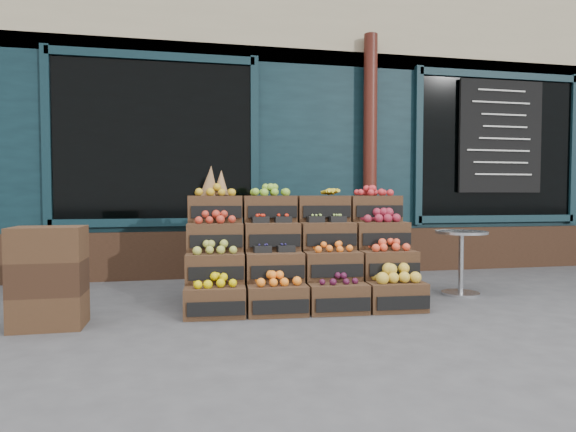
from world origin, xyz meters
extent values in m
plane|color=#434346|center=(0.00, 0.00, 0.00)|extent=(60.00, 60.00, 0.00)
cube|color=black|center=(0.00, 5.20, 2.40)|extent=(12.00, 6.00, 4.80)
cube|color=black|center=(0.00, 2.25, 1.50)|extent=(12.00, 0.12, 3.00)
cube|color=black|center=(0.00, 2.18, 0.30)|extent=(12.00, 0.18, 0.60)
cube|color=black|center=(-1.60, 2.18, 1.75)|extent=(2.40, 0.06, 2.00)
cube|color=black|center=(3.20, 2.18, 1.75)|extent=(2.40, 0.06, 2.00)
cylinder|color=#481810|center=(1.20, 2.05, 1.60)|extent=(0.18, 0.18, 3.20)
cube|color=black|center=(3.20, 2.10, 1.90)|extent=(1.30, 0.04, 1.60)
cube|color=#402919|center=(-0.97, 0.15, 0.13)|extent=(0.55, 0.40, 0.26)
cube|color=black|center=(-0.98, -0.04, 0.11)|extent=(0.49, 0.05, 0.12)
cube|color=#DBBF05|center=(-0.97, 0.15, 0.31)|extent=(0.44, 0.30, 0.08)
cube|color=#402919|center=(-0.42, 0.12, 0.13)|extent=(0.55, 0.40, 0.26)
cube|color=black|center=(-0.43, -0.08, 0.11)|extent=(0.49, 0.05, 0.12)
cube|color=orange|center=(-0.42, 0.12, 0.31)|extent=(0.44, 0.30, 0.09)
cube|color=#402919|center=(0.13, 0.08, 0.13)|extent=(0.55, 0.40, 0.26)
cube|color=black|center=(0.12, -0.11, 0.11)|extent=(0.49, 0.05, 0.12)
cube|color=#421029|center=(0.13, 0.08, 0.30)|extent=(0.44, 0.30, 0.07)
cube|color=#402919|center=(0.68, 0.05, 0.13)|extent=(0.55, 0.40, 0.26)
cube|color=black|center=(0.66, -0.15, 0.11)|extent=(0.49, 0.05, 0.12)
cube|color=gold|center=(0.68, 0.05, 0.33)|extent=(0.44, 0.30, 0.12)
cube|color=#402919|center=(-0.95, 0.38, 0.40)|extent=(0.55, 0.40, 0.26)
cube|color=black|center=(-0.97, 0.18, 0.37)|extent=(0.49, 0.05, 0.12)
cube|color=#A0A63F|center=(-0.95, 0.38, 0.57)|extent=(0.44, 0.30, 0.09)
cube|color=#402919|center=(-0.41, 0.34, 0.40)|extent=(0.55, 0.40, 0.26)
cube|color=black|center=(-0.42, 0.15, 0.37)|extent=(0.49, 0.05, 0.12)
cube|color=#1D1847|center=(-0.41, 0.34, 0.54)|extent=(0.44, 0.30, 0.03)
cube|color=#402919|center=(0.14, 0.31, 0.40)|extent=(0.55, 0.40, 0.26)
cube|color=black|center=(0.13, 0.11, 0.37)|extent=(0.49, 0.05, 0.12)
cube|color=orange|center=(0.14, 0.31, 0.56)|extent=(0.44, 0.30, 0.07)
cube|color=#402919|center=(0.69, 0.27, 0.40)|extent=(0.55, 0.40, 0.26)
cube|color=black|center=(0.68, 0.08, 0.37)|extent=(0.49, 0.05, 0.12)
cube|color=#EA4929|center=(0.69, 0.27, 0.57)|extent=(0.44, 0.30, 0.08)
cube|color=#402919|center=(-0.94, 0.60, 0.66)|extent=(0.55, 0.40, 0.26)
cube|color=black|center=(-0.95, 0.40, 0.63)|extent=(0.49, 0.05, 0.12)
cube|color=#B83321|center=(-0.94, 0.60, 0.84)|extent=(0.44, 0.30, 0.09)
cube|color=#402919|center=(-0.39, 0.56, 0.66)|extent=(0.55, 0.40, 0.26)
cube|color=black|center=(-0.40, 0.37, 0.63)|extent=(0.49, 0.05, 0.12)
cube|color=red|center=(-0.39, 0.56, 0.81)|extent=(0.44, 0.30, 0.04)
cube|color=#402919|center=(0.16, 0.53, 0.66)|extent=(0.55, 0.40, 0.26)
cube|color=black|center=(0.14, 0.33, 0.63)|extent=(0.49, 0.05, 0.12)
cube|color=#99BE53|center=(0.16, 0.53, 0.81)|extent=(0.44, 0.30, 0.03)
cube|color=#402919|center=(0.70, 0.49, 0.66)|extent=(0.55, 0.40, 0.26)
cube|color=black|center=(0.69, 0.30, 0.63)|extent=(0.49, 0.05, 0.12)
cube|color=maroon|center=(0.70, 0.49, 0.84)|extent=(0.44, 0.30, 0.10)
cube|color=#402919|center=(-0.92, 0.82, 0.92)|extent=(0.55, 0.40, 0.26)
cube|color=black|center=(-0.94, 0.63, 0.90)|extent=(0.49, 0.05, 0.12)
cube|color=gold|center=(-0.92, 0.82, 1.10)|extent=(0.44, 0.30, 0.09)
cube|color=#402919|center=(-0.38, 0.79, 0.92)|extent=(0.55, 0.40, 0.26)
cube|color=black|center=(-0.39, 0.59, 0.90)|extent=(0.49, 0.05, 0.12)
cube|color=#82B930|center=(-0.38, 0.79, 1.10)|extent=(0.44, 0.30, 0.09)
cube|color=#402919|center=(0.17, 0.75, 0.92)|extent=(0.55, 0.40, 0.26)
cube|color=black|center=(0.16, 0.56, 0.90)|extent=(0.49, 0.05, 0.12)
cube|color=gold|center=(0.17, 0.75, 1.10)|extent=(0.44, 0.30, 0.08)
cube|color=#402919|center=(0.72, 0.72, 0.92)|extent=(0.55, 0.40, 0.26)
cube|color=black|center=(0.71, 0.52, 0.90)|extent=(0.49, 0.05, 0.12)
cube|color=red|center=(0.72, 0.72, 1.10)|extent=(0.44, 0.30, 0.08)
cube|color=black|center=(-0.13, 0.32, 0.13)|extent=(2.19, 0.50, 0.26)
cube|color=black|center=(-0.12, 0.55, 0.26)|extent=(2.19, 0.50, 0.53)
cube|color=black|center=(-0.10, 0.77, 0.40)|extent=(2.19, 0.50, 0.79)
cone|color=olive|center=(-0.98, 0.82, 1.21)|extent=(0.18, 0.18, 0.30)
cone|color=olive|center=(-0.86, 0.86, 1.19)|extent=(0.16, 0.16, 0.26)
cube|color=#402919|center=(-2.29, 0.04, 0.14)|extent=(0.54, 0.38, 0.27)
cube|color=black|center=(-2.29, 0.04, 0.41)|extent=(0.54, 0.38, 0.27)
cube|color=#402919|center=(-2.29, 0.04, 0.68)|extent=(0.54, 0.38, 0.27)
cylinder|color=silver|center=(1.65, 0.54, 0.01)|extent=(0.40, 0.40, 0.03)
cylinder|color=silver|center=(1.65, 0.54, 0.33)|extent=(0.05, 0.05, 0.65)
cylinder|color=silver|center=(1.65, 0.54, 0.67)|extent=(0.54, 0.54, 0.03)
imported|color=#195A26|center=(-1.80, 2.63, 1.01)|extent=(0.85, 0.68, 2.01)
camera|label=1|loc=(-1.17, -4.08, 1.06)|focal=30.00mm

